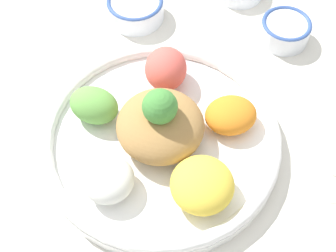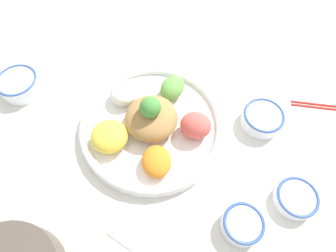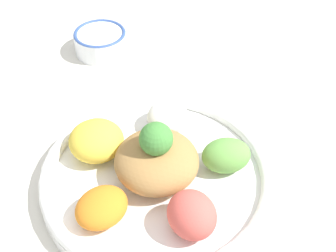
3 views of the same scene
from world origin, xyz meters
name	(u,v)px [view 1 (image 1 of 3)]	position (x,y,z in m)	size (l,w,h in m)	color
ground_plane	(184,135)	(0.00, 0.00, 0.00)	(2.40, 2.40, 0.00)	silver
salad_platter	(161,135)	(0.02, 0.03, 0.03)	(0.35, 0.35, 0.12)	white
rice_bowl_blue	(135,8)	(0.21, -0.16, 0.02)	(0.10, 0.10, 0.04)	white
sauce_bowl_dark	(285,30)	(-0.03, -0.27, 0.02)	(0.09, 0.09, 0.04)	white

